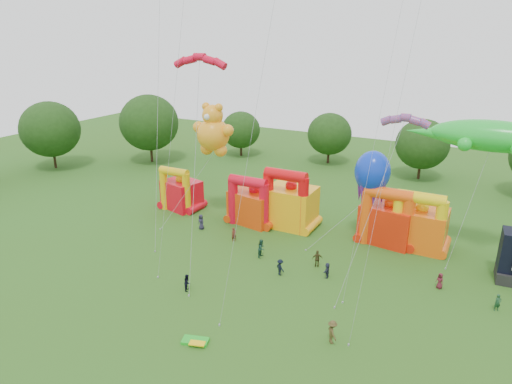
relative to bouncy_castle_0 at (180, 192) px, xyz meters
The scene contains 23 objects.
ground 31.72m from the bouncy_castle_0, 55.47° to the right, with size 160.00×160.00×0.00m, color #335A19.
tree_ring 30.76m from the bouncy_castle_0, 56.62° to the right, with size 121.40×123.48×12.07m.
bouncy_castle_0 is the anchor object (origin of this frame).
bouncy_castle_1 10.73m from the bouncy_castle_0, ahead, with size 6.05×5.16×6.25m.
bouncy_castle_2 15.23m from the bouncy_castle_0, ahead, with size 5.70×4.59×7.49m.
bouncy_castle_3 26.74m from the bouncy_castle_0, ahead, with size 6.20×5.22×6.77m.
bouncy_castle_4 30.02m from the bouncy_castle_0, ahead, with size 5.55×4.47×6.79m.
teddy_bear_kite 6.28m from the bouncy_castle_0, 29.47° to the right, with size 6.34×8.95×14.50m.
gecko_kite 35.82m from the bouncy_castle_0, ahead, with size 15.13×7.34×14.49m.
octopus_kite 22.86m from the bouncy_castle_0, ahead, with size 7.04×8.06×10.41m.
parafoil_kites 16.49m from the bouncy_castle_0, 43.58° to the right, with size 31.67×15.37×31.20m.
diamond_kites 27.92m from the bouncy_castle_0, 31.41° to the right, with size 21.81×14.40×35.47m.
folded_kite_bundle 28.58m from the bouncy_castle_0, 51.06° to the right, with size 2.21×1.55×0.31m.
spectator_0 7.77m from the bouncy_castle_0, 35.16° to the right, with size 0.91×0.59×1.85m, color #232137.
spectator_1 12.70m from the bouncy_castle_0, 25.42° to the right, with size 0.59×0.39×1.61m, color #592219.
spectator_2 17.54m from the bouncy_castle_0, 24.76° to the right, with size 0.96×0.75×1.98m, color #183D2D.
spectator_3 21.65m from the bouncy_castle_0, 27.13° to the right, with size 1.07×0.62×1.66m, color black.
spectator_4 22.83m from the bouncy_castle_0, 16.88° to the right, with size 1.05×0.44×1.80m, color #453C1B.
spectator_5 24.82m from the bouncy_castle_0, 19.18° to the right, with size 1.42×0.45×1.53m, color #25293E.
spectator_6 33.64m from the bouncy_castle_0, ahead, with size 0.75×0.49×1.53m, color #561823.
spectator_7 38.59m from the bouncy_castle_0, ahead, with size 0.56×0.37×1.55m, color #1B4326.
spectator_8 20.88m from the bouncy_castle_0, 51.58° to the right, with size 0.78×0.61×1.60m, color black.
spectator_9 32.13m from the bouncy_castle_0, 32.58° to the right, with size 1.25×0.72×1.93m, color #463A1C.
Camera 1 is at (17.60, -19.41, 22.35)m, focal length 32.00 mm.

